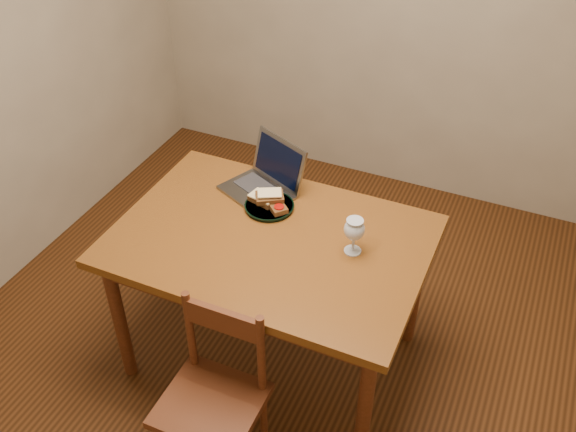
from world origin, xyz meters
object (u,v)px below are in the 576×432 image
at_px(chair, 213,393).
at_px(laptop, 267,177).
at_px(milk_glass, 354,236).
at_px(plate, 269,207).
at_px(table, 271,253).

xyz_separation_m(chair, laptop, (-0.20, 0.90, 0.37)).
height_order(milk_glass, laptop, laptop).
bearing_deg(plate, milk_glass, -15.66).
height_order(plate, milk_glass, milk_glass).
relative_size(chair, milk_glass, 2.45).
bearing_deg(milk_glass, plate, 164.34).
distance_m(chair, plate, 0.84).
relative_size(chair, laptop, 1.01).
xyz_separation_m(table, plate, (-0.09, 0.18, 0.09)).
relative_size(table, plate, 5.92).
bearing_deg(milk_glass, chair, -115.72).
bearing_deg(table, chair, -86.91).
distance_m(plate, laptop, 0.16).
height_order(table, milk_glass, milk_glass).
distance_m(plate, milk_glass, 0.46).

